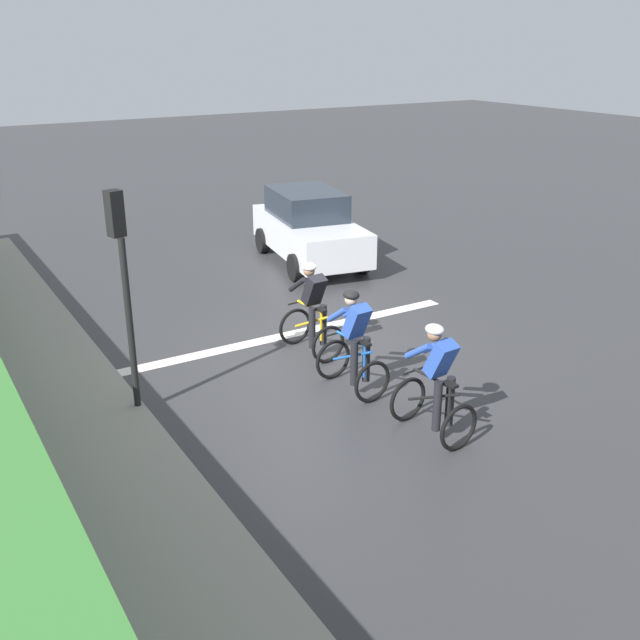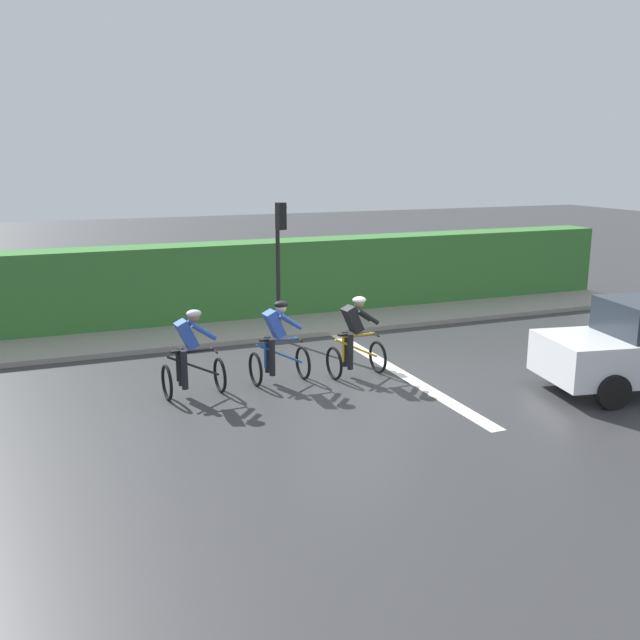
% 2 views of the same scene
% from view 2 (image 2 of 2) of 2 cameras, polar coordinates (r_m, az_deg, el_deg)
% --- Properties ---
extents(ground_plane, '(80.00, 80.00, 0.00)m').
position_cam_2_polar(ground_plane, '(14.44, 2.97, -4.67)').
color(ground_plane, '#333335').
extents(sidewalk_kerb, '(2.80, 25.65, 0.12)m').
position_cam_2_polar(sidewalk_kerb, '(18.17, -9.10, -0.88)').
color(sidewalk_kerb, gray).
rests_on(sidewalk_kerb, ground).
extents(stone_wall_low, '(0.44, 25.65, 0.70)m').
position_cam_2_polar(stone_wall_low, '(18.97, -9.74, 0.58)').
color(stone_wall_low, gray).
rests_on(stone_wall_low, ground).
extents(hedge_wall, '(1.10, 25.65, 2.13)m').
position_cam_2_polar(hedge_wall, '(19.11, -10.01, 2.87)').
color(hedge_wall, '#387533').
rests_on(hedge_wall, ground).
extents(road_marking_stop_line, '(7.00, 0.30, 0.01)m').
position_cam_2_polar(road_marking_stop_line, '(14.86, 6.41, -4.21)').
color(road_marking_stop_line, silver).
rests_on(road_marking_stop_line, ground).
extents(cyclist_lead, '(0.76, 1.13, 1.66)m').
position_cam_2_polar(cyclist_lead, '(13.31, -10.42, -2.85)').
color(cyclist_lead, black).
rests_on(cyclist_lead, ground).
extents(cyclist_second, '(0.75, 1.12, 1.66)m').
position_cam_2_polar(cyclist_second, '(13.91, -3.46, -1.95)').
color(cyclist_second, black).
rests_on(cyclist_second, ground).
extents(cyclist_mid, '(0.76, 1.13, 1.66)m').
position_cam_2_polar(cyclist_mid, '(14.30, 2.84, -1.52)').
color(cyclist_mid, black).
rests_on(cyclist_mid, ground).
extents(traffic_light_near_crossing, '(0.24, 0.31, 3.34)m').
position_cam_2_polar(traffic_light_near_crossing, '(16.95, -3.27, 5.70)').
color(traffic_light_near_crossing, black).
rests_on(traffic_light_near_crossing, ground).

